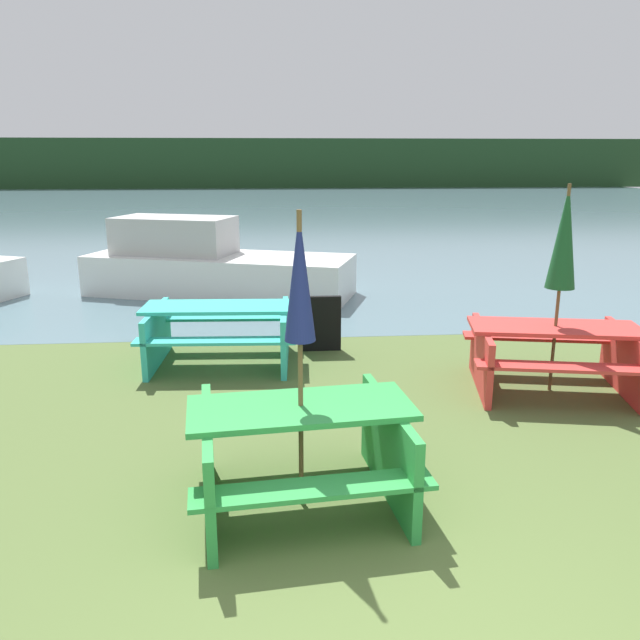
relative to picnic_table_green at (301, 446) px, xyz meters
name	(u,v)px	position (x,y,z in m)	size (l,w,h in m)	color
water	(281,206)	(0.46, 29.43, -0.47)	(60.00, 50.00, 0.00)	slate
far_treeline	(276,163)	(0.46, 49.43, 1.53)	(80.00, 1.60, 4.00)	#1E3D1E
picnic_table_green	(301,446)	(0.00, 0.00, 0.00)	(1.77, 1.54, 0.79)	green
picnic_table_red	(553,351)	(2.92, 2.13, -0.01)	(2.06, 1.71, 0.75)	red
picnic_table_teal	(221,328)	(-0.84, 3.39, 0.00)	(1.96, 1.47, 0.76)	#33B7A8
umbrella_navy	(300,282)	(0.00, 0.00, 1.24)	(0.22, 0.22, 2.21)	brown
umbrella_darkgreen	(564,238)	(2.92, 2.13, 1.24)	(0.31, 0.31, 2.28)	brown
boat	(210,266)	(-1.34, 7.57, 0.07)	(5.21, 3.13, 1.45)	silver
signboard	(320,324)	(0.46, 3.83, -0.09)	(0.55, 0.08, 0.75)	black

